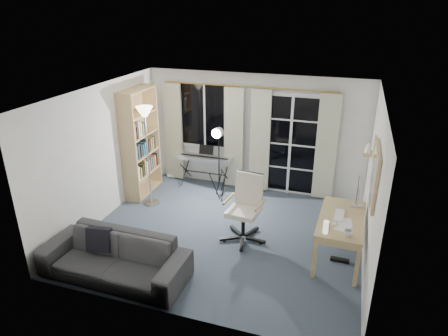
# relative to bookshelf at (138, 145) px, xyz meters

# --- Properties ---
(floor) EXTENTS (4.50, 4.00, 0.02)m
(floor) POSITION_rel_bookshelf_xyz_m (2.13, -1.04, -1.03)
(floor) COLOR #3E4A5B
(floor) RESTS_ON ground
(window) EXTENTS (1.20, 0.08, 1.40)m
(window) POSITION_rel_bookshelf_xyz_m (1.08, 0.94, 0.48)
(window) COLOR white
(window) RESTS_ON floor
(french_door) EXTENTS (1.32, 0.09, 2.11)m
(french_door) POSITION_rel_bookshelf_xyz_m (2.88, 0.94, 0.00)
(french_door) COLOR white
(french_door) RESTS_ON floor
(curtains) EXTENTS (3.60, 0.07, 2.13)m
(curtains) POSITION_rel_bookshelf_xyz_m (1.99, 0.84, 0.07)
(curtains) COLOR gold
(curtains) RESTS_ON floor
(bookshelf) EXTENTS (0.36, 1.01, 2.16)m
(bookshelf) POSITION_rel_bookshelf_xyz_m (0.00, 0.00, 0.00)
(bookshelf) COLOR tan
(bookshelf) RESTS_ON floor
(torchiere_lamp) EXTENTS (0.32, 0.32, 1.94)m
(torchiere_lamp) POSITION_rel_bookshelf_xyz_m (0.43, -0.41, 0.54)
(torchiere_lamp) COLOR #B2B2B7
(torchiere_lamp) RESTS_ON floor
(keyboard_piano) EXTENTS (1.16, 0.56, 0.84)m
(keyboard_piano) POSITION_rel_bookshelf_xyz_m (1.16, 0.66, -0.39)
(keyboard_piano) COLOR black
(keyboard_piano) RESTS_ON floor
(studio_light) EXTENTS (0.30, 0.31, 1.53)m
(studio_light) POSITION_rel_bookshelf_xyz_m (1.62, 0.17, 0.20)
(studio_light) COLOR black
(studio_light) RESTS_ON floor
(office_chair) EXTENTS (0.76, 0.77, 1.11)m
(office_chair) POSITION_rel_bookshelf_xyz_m (2.50, -0.97, -0.37)
(office_chair) COLOR black
(office_chair) RESTS_ON floor
(desk) EXTENTS (0.69, 1.33, 0.70)m
(desk) POSITION_rel_bookshelf_xyz_m (4.01, -1.12, -0.41)
(desk) COLOR tan
(desk) RESTS_ON floor
(monitor) EXTENTS (0.17, 0.50, 0.44)m
(monitor) POSITION_rel_bookshelf_xyz_m (4.20, -0.67, -0.06)
(monitor) COLOR silver
(monitor) RESTS_ON desk
(desk_clutter) EXTENTS (0.43, 0.79, 0.89)m
(desk_clutter) POSITION_rel_bookshelf_xyz_m (3.94, -1.34, -0.48)
(desk_clutter) COLOR white
(desk_clutter) RESTS_ON desk
(mug) EXTENTS (0.12, 0.09, 0.11)m
(mug) POSITION_rel_bookshelf_xyz_m (4.11, -1.62, -0.27)
(mug) COLOR silver
(mug) RESTS_ON desk
(wall_mirror) EXTENTS (0.04, 0.94, 0.74)m
(wall_mirror) POSITION_rel_bookshelf_xyz_m (4.35, -1.39, 0.53)
(wall_mirror) COLOR tan
(wall_mirror) RESTS_ON floor
(framed_print) EXTENTS (0.03, 0.42, 0.32)m
(framed_print) POSITION_rel_bookshelf_xyz_m (4.36, -0.49, 0.58)
(framed_print) COLOR tan
(framed_print) RESTS_ON floor
(wall_shelf) EXTENTS (0.16, 0.30, 0.18)m
(wall_shelf) POSITION_rel_bookshelf_xyz_m (4.29, 0.01, 0.38)
(wall_shelf) COLOR tan
(wall_shelf) RESTS_ON floor
(sofa) EXTENTS (2.12, 0.66, 0.82)m
(sofa) POSITION_rel_bookshelf_xyz_m (1.00, -2.58, -0.61)
(sofa) COLOR #2D2E30
(sofa) RESTS_ON floor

